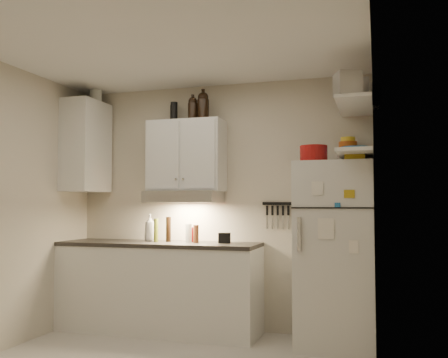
# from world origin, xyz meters

# --- Properties ---
(ceiling) EXTENTS (3.20, 3.00, 0.02)m
(ceiling) POSITION_xyz_m (0.00, 0.00, 2.61)
(ceiling) COLOR white
(ceiling) RESTS_ON ground
(back_wall) EXTENTS (3.20, 0.02, 2.60)m
(back_wall) POSITION_xyz_m (0.00, 1.51, 1.30)
(back_wall) COLOR beige
(back_wall) RESTS_ON ground
(right_wall) EXTENTS (0.02, 3.00, 2.60)m
(right_wall) POSITION_xyz_m (1.61, 0.00, 1.30)
(right_wall) COLOR beige
(right_wall) RESTS_ON ground
(base_cabinet) EXTENTS (2.10, 0.60, 0.88)m
(base_cabinet) POSITION_xyz_m (-0.55, 1.20, 0.44)
(base_cabinet) COLOR white
(base_cabinet) RESTS_ON floor
(countertop) EXTENTS (2.10, 0.62, 0.04)m
(countertop) POSITION_xyz_m (-0.55, 1.20, 0.90)
(countertop) COLOR #2B2825
(countertop) RESTS_ON base_cabinet
(upper_cabinet) EXTENTS (0.80, 0.33, 0.75)m
(upper_cabinet) POSITION_xyz_m (-0.30, 1.33, 1.83)
(upper_cabinet) COLOR white
(upper_cabinet) RESTS_ON back_wall
(side_cabinet) EXTENTS (0.33, 0.55, 1.00)m
(side_cabinet) POSITION_xyz_m (-1.44, 1.20, 1.95)
(side_cabinet) COLOR white
(side_cabinet) RESTS_ON left_wall
(range_hood) EXTENTS (0.76, 0.46, 0.12)m
(range_hood) POSITION_xyz_m (-0.30, 1.27, 1.39)
(range_hood) COLOR silver
(range_hood) RESTS_ON back_wall
(fridge) EXTENTS (0.70, 0.68, 1.70)m
(fridge) POSITION_xyz_m (1.25, 1.16, 0.85)
(fridge) COLOR silver
(fridge) RESTS_ON floor
(shelf_hi) EXTENTS (0.30, 0.95, 0.03)m
(shelf_hi) POSITION_xyz_m (1.45, 1.02, 2.20)
(shelf_hi) COLOR white
(shelf_hi) RESTS_ON right_wall
(shelf_lo) EXTENTS (0.30, 0.95, 0.03)m
(shelf_lo) POSITION_xyz_m (1.45, 1.02, 1.76)
(shelf_lo) COLOR white
(shelf_lo) RESTS_ON right_wall
(knife_strip) EXTENTS (0.42, 0.02, 0.03)m
(knife_strip) POSITION_xyz_m (0.70, 1.49, 1.32)
(knife_strip) COLOR black
(knife_strip) RESTS_ON back_wall
(dutch_oven) EXTENTS (0.32, 0.32, 0.14)m
(dutch_oven) POSITION_xyz_m (1.08, 0.98, 1.77)
(dutch_oven) COLOR maroon
(dutch_oven) RESTS_ON fridge
(book_stack) EXTENTS (0.19, 0.23, 0.07)m
(book_stack) POSITION_xyz_m (1.44, 0.96, 1.74)
(book_stack) COLOR #AF8E15
(book_stack) RESTS_ON fridge
(spice_jar) EXTENTS (0.08, 0.08, 0.10)m
(spice_jar) POSITION_xyz_m (1.30, 1.14, 1.75)
(spice_jar) COLOR silver
(spice_jar) RESTS_ON fridge
(stock_pot) EXTENTS (0.37, 0.37, 0.21)m
(stock_pot) POSITION_xyz_m (1.53, 1.26, 2.32)
(stock_pot) COLOR silver
(stock_pot) RESTS_ON shelf_hi
(tin_a) EXTENTS (0.23, 0.21, 0.20)m
(tin_a) POSITION_xyz_m (1.46, 0.92, 2.32)
(tin_a) COLOR #AAAAAD
(tin_a) RESTS_ON shelf_hi
(tin_b) EXTENTS (0.25, 0.25, 0.19)m
(tin_b) POSITION_xyz_m (1.41, 0.65, 2.31)
(tin_b) COLOR #AAAAAD
(tin_b) RESTS_ON shelf_hi
(bowl_teal) EXTENTS (0.22, 0.22, 0.09)m
(bowl_teal) POSITION_xyz_m (1.41, 1.33, 1.82)
(bowl_teal) COLOR #1D61A0
(bowl_teal) RESTS_ON shelf_lo
(bowl_orange) EXTENTS (0.18, 0.18, 0.05)m
(bowl_orange) POSITION_xyz_m (1.37, 1.35, 1.89)
(bowl_orange) COLOR #BD4F11
(bowl_orange) RESTS_ON bowl_teal
(bowl_yellow) EXTENTS (0.14, 0.14, 0.04)m
(bowl_yellow) POSITION_xyz_m (1.37, 1.35, 1.94)
(bowl_yellow) COLOR yellow
(bowl_yellow) RESTS_ON bowl_orange
(plates) EXTENTS (0.28, 0.28, 0.06)m
(plates) POSITION_xyz_m (1.46, 1.06, 1.80)
(plates) COLOR #1D61A0
(plates) RESTS_ON shelf_lo
(growler_a) EXTENTS (0.13, 0.13, 0.24)m
(growler_a) POSITION_xyz_m (-0.20, 1.26, 2.32)
(growler_a) COLOR black
(growler_a) RESTS_ON upper_cabinet
(growler_b) EXTENTS (0.13, 0.13, 0.29)m
(growler_b) POSITION_xyz_m (-0.09, 1.27, 2.35)
(growler_b) COLOR black
(growler_b) RESTS_ON upper_cabinet
(thermos_a) EXTENTS (0.09, 0.09, 0.22)m
(thermos_a) POSITION_xyz_m (-0.46, 1.36, 2.31)
(thermos_a) COLOR black
(thermos_a) RESTS_ON upper_cabinet
(thermos_b) EXTENTS (0.07, 0.07, 0.19)m
(thermos_b) POSITION_xyz_m (-0.48, 1.39, 2.29)
(thermos_b) COLOR black
(thermos_b) RESTS_ON upper_cabinet
(side_jar) EXTENTS (0.16, 0.16, 0.18)m
(side_jar) POSITION_xyz_m (-1.39, 1.31, 2.54)
(side_jar) COLOR silver
(side_jar) RESTS_ON side_cabinet
(soap_bottle) EXTENTS (0.16, 0.16, 0.32)m
(soap_bottle) POSITION_xyz_m (-0.69, 1.28, 1.08)
(soap_bottle) COLOR white
(soap_bottle) RESTS_ON countertop
(pepper_mill) EXTENTS (0.07, 0.07, 0.18)m
(pepper_mill) POSITION_xyz_m (-0.15, 1.22, 1.01)
(pepper_mill) COLOR brown
(pepper_mill) RESTS_ON countertop
(oil_bottle) EXTENTS (0.06, 0.06, 0.24)m
(oil_bottle) POSITION_xyz_m (-0.59, 1.22, 1.04)
(oil_bottle) COLOR #5B6519
(oil_bottle) RESTS_ON countertop
(vinegar_bottle) EXTENTS (0.06, 0.06, 0.26)m
(vinegar_bottle) POSITION_xyz_m (-0.47, 1.25, 1.05)
(vinegar_bottle) COLOR black
(vinegar_bottle) RESTS_ON countertop
(clear_bottle) EXTENTS (0.07, 0.07, 0.19)m
(clear_bottle) POSITION_xyz_m (-0.24, 1.26, 1.02)
(clear_bottle) COLOR silver
(clear_bottle) RESTS_ON countertop
(red_jar) EXTENTS (0.10, 0.10, 0.15)m
(red_jar) POSITION_xyz_m (-0.23, 1.33, 1.00)
(red_jar) COLOR maroon
(red_jar) RESTS_ON countertop
(caddy) EXTENTS (0.14, 0.11, 0.10)m
(caddy) POSITION_xyz_m (0.14, 1.26, 0.97)
(caddy) COLOR black
(caddy) RESTS_ON countertop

